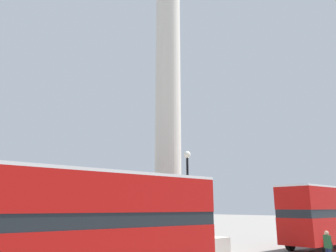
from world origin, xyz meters
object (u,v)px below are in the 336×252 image
(bus_a, at_px, (97,222))
(pedestrian_near_lamp, at_px, (328,246))
(bus_b, at_px, (329,214))
(monument_column, at_px, (168,133))
(street_lamp, at_px, (188,198))

(bus_a, distance_m, pedestrian_near_lamp, 12.38)
(pedestrian_near_lamp, bearing_deg, bus_b, -34.13)
(bus_a, bearing_deg, bus_b, 1.67)
(monument_column, xyz_separation_m, bus_b, (11.21, -5.65, -5.76))
(monument_column, relative_size, street_lamp, 3.92)
(bus_b, bearing_deg, street_lamp, 167.50)
(bus_a, relative_size, pedestrian_near_lamp, 5.90)
(street_lamp, bearing_deg, bus_b, -9.82)
(street_lamp, relative_size, pedestrian_near_lamp, 3.62)
(bus_b, xyz_separation_m, pedestrian_near_lamp, (-7.71, -3.50, -1.47))
(bus_a, xyz_separation_m, street_lamp, (7.19, 2.83, 1.11))
(monument_column, relative_size, bus_b, 2.22)
(monument_column, xyz_separation_m, bus_a, (-8.47, -6.32, -5.83))
(monument_column, bearing_deg, pedestrian_near_lamp, -69.06)
(bus_a, relative_size, street_lamp, 1.63)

